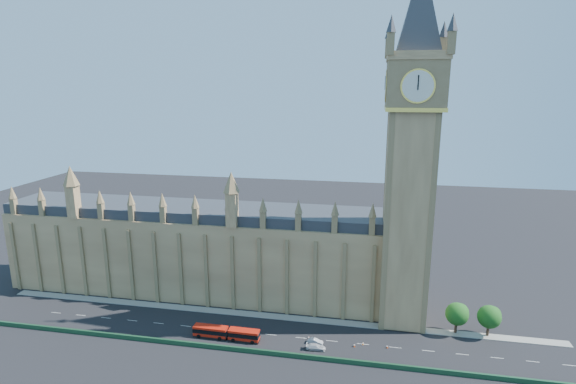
% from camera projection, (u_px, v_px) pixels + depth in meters
% --- Properties ---
extents(ground, '(400.00, 400.00, 0.00)m').
position_uv_depth(ground, '(256.00, 333.00, 119.22)').
color(ground, black).
rests_on(ground, ground).
extents(palace_westminster, '(120.00, 20.00, 28.00)m').
position_uv_depth(palace_westminster, '(197.00, 249.00, 141.57)').
color(palace_westminster, olive).
rests_on(palace_westminster, ground).
extents(elizabeth_tower, '(20.59, 20.59, 105.00)m').
position_uv_depth(elizabeth_tower, '(413.00, 124.00, 113.21)').
color(elizabeth_tower, olive).
rests_on(elizabeth_tower, ground).
extents(bridge_parapet, '(160.00, 0.60, 1.20)m').
position_uv_depth(bridge_parapet, '(247.00, 350.00, 110.47)').
color(bridge_parapet, '#1E4C2D').
rests_on(bridge_parapet, ground).
extents(kerb_north, '(160.00, 3.00, 0.16)m').
position_uv_depth(kerb_north, '(265.00, 315.00, 128.28)').
color(kerb_north, gray).
rests_on(kerb_north, ground).
extents(tree_east_near, '(6.00, 6.00, 8.50)m').
position_uv_depth(tree_east_near, '(458.00, 313.00, 118.16)').
color(tree_east_near, '#382619').
rests_on(tree_east_near, ground).
extents(tree_east_far, '(6.00, 6.00, 8.50)m').
position_uv_depth(tree_east_far, '(490.00, 316.00, 116.72)').
color(tree_east_far, '#382619').
rests_on(tree_east_far, ground).
extents(red_bus, '(17.65, 3.04, 2.99)m').
position_uv_depth(red_bus, '(226.00, 333.00, 116.39)').
color(red_bus, red).
rests_on(red_bus, ground).
extents(car_grey, '(4.06, 2.04, 1.33)m').
position_uv_depth(car_grey, '(246.00, 336.00, 116.61)').
color(car_grey, '#474A4F').
rests_on(car_grey, ground).
extents(car_silver, '(4.10, 1.89, 1.30)m').
position_uv_depth(car_silver, '(315.00, 341.00, 114.24)').
color(car_silver, '#B5B7BE').
rests_on(car_silver, ground).
extents(car_white, '(5.07, 2.37, 1.43)m').
position_uv_depth(car_white, '(316.00, 347.00, 111.66)').
color(car_white, silver).
rests_on(car_white, ground).
extents(cone_a, '(0.49, 0.49, 0.69)m').
position_uv_depth(cone_a, '(309.00, 338.00, 116.47)').
color(cone_a, black).
rests_on(cone_a, ground).
extents(cone_b, '(0.57, 0.57, 0.75)m').
position_uv_depth(cone_b, '(354.00, 345.00, 112.96)').
color(cone_b, black).
rests_on(cone_b, ground).
extents(cone_c, '(0.49, 0.49, 0.72)m').
position_uv_depth(cone_c, '(387.00, 347.00, 112.40)').
color(cone_c, black).
rests_on(cone_c, ground).
extents(cone_d, '(0.52, 0.52, 0.65)m').
position_uv_depth(cone_d, '(363.00, 344.00, 113.87)').
color(cone_d, black).
rests_on(cone_d, ground).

